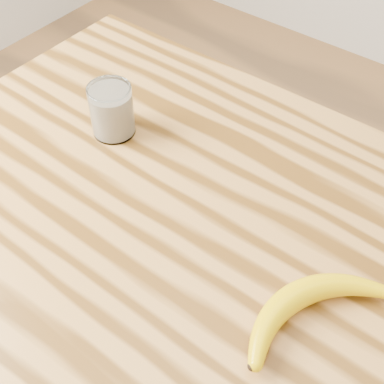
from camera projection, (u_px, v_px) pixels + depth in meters
The scene contains 3 objects.
table at pixel (212, 291), 0.90m from camera, with size 1.20×0.80×0.90m.
smoothie_glass at pixel (112, 111), 0.95m from camera, with size 0.08×0.08×0.10m.
banana at pixel (297, 295), 0.73m from camera, with size 0.11×0.31×0.04m, color #E1B702, non-canonical shape.
Camera 1 is at (0.27, -0.40, 1.55)m, focal length 50.00 mm.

